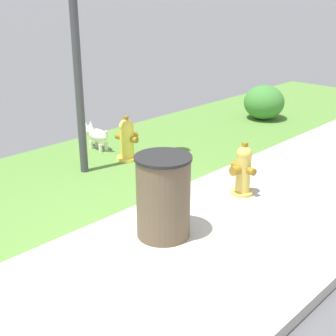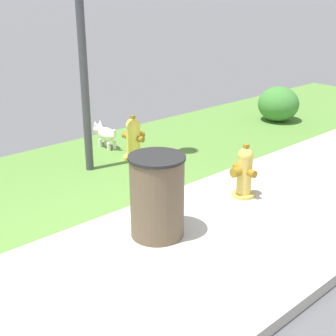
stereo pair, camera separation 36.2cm
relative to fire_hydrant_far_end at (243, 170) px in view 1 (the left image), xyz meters
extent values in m
plane|color=#515154|center=(-1.75, -0.43, -0.33)|extent=(120.00, 120.00, 0.00)
cube|color=#BCB7AD|center=(-1.75, -0.43, -0.32)|extent=(18.00, 2.31, 0.01)
cube|color=#568438|center=(-1.75, 2.07, -0.32)|extent=(18.00, 2.69, 0.01)
cube|color=#BCB7AD|center=(-1.75, -1.66, -0.27)|extent=(18.00, 0.16, 0.12)
cylinder|color=gold|center=(0.01, 0.00, -0.30)|extent=(0.28, 0.28, 0.05)
cylinder|color=gold|center=(0.01, 0.00, -0.03)|extent=(0.18, 0.18, 0.50)
sphere|color=gold|center=(0.01, 0.00, 0.22)|extent=(0.19, 0.19, 0.19)
cube|color=olive|center=(0.01, 0.00, 0.33)|extent=(0.06, 0.06, 0.06)
cylinder|color=olive|center=(-0.02, -0.14, 0.03)|extent=(0.10, 0.10, 0.09)
cylinder|color=olive|center=(0.03, 0.13, 0.03)|extent=(0.10, 0.10, 0.09)
cylinder|color=olive|center=(-0.13, 0.02, 0.03)|extent=(0.12, 0.14, 0.12)
cylinder|color=yellow|center=(-0.14, 2.00, -0.30)|extent=(0.32, 0.32, 0.05)
cylinder|color=yellow|center=(-0.14, 2.00, -0.04)|extent=(0.21, 0.21, 0.47)
sphere|color=yellow|center=(-0.14, 2.00, 0.20)|extent=(0.22, 0.22, 0.22)
cube|color=olive|center=(-0.14, 2.00, 0.32)|extent=(0.06, 0.06, 0.06)
cylinder|color=olive|center=(-0.17, 2.15, 0.02)|extent=(0.10, 0.10, 0.09)
cylinder|color=olive|center=(-0.12, 1.85, 0.02)|extent=(0.10, 0.10, 0.09)
cylinder|color=olive|center=(0.01, 2.02, 0.02)|extent=(0.12, 0.13, 0.12)
ellipsoid|color=silver|center=(-0.15, 2.68, -0.09)|extent=(0.22, 0.39, 0.21)
sphere|color=silver|center=(-0.14, 2.92, -0.05)|extent=(0.17, 0.17, 0.17)
sphere|color=black|center=(-0.14, 3.00, -0.06)|extent=(0.03, 0.03, 0.03)
cone|color=silver|center=(-0.19, 2.93, 0.06)|extent=(0.06, 0.06, 0.08)
cone|color=silver|center=(-0.10, 2.93, 0.06)|extent=(0.06, 0.06, 0.08)
cylinder|color=silver|center=(-0.20, 2.80, -0.26)|extent=(0.06, 0.06, 0.13)
cylinder|color=silver|center=(-0.09, 2.80, -0.26)|extent=(0.06, 0.06, 0.13)
cylinder|color=silver|center=(-0.21, 2.56, -0.26)|extent=(0.06, 0.06, 0.13)
cylinder|color=silver|center=(-0.09, 2.55, -0.26)|extent=(0.06, 0.06, 0.13)
cylinder|color=silver|center=(-0.15, 2.47, -0.03)|extent=(0.05, 0.05, 0.11)
cylinder|color=brown|center=(-1.42, -0.01, 0.10)|extent=(0.55, 0.55, 0.86)
cylinder|color=black|center=(-1.42, -0.01, 0.54)|extent=(0.58, 0.58, 0.03)
ellipsoid|color=#3D7F33|center=(3.29, 1.82, 0.01)|extent=(0.78, 0.78, 0.67)
camera|label=1|loc=(-4.53, -3.04, 2.12)|focal=50.00mm
camera|label=2|loc=(-4.27, -3.29, 2.12)|focal=50.00mm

